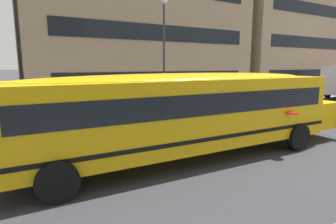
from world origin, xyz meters
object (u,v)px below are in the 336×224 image
object	(u,v)px
parked_car_silver_far_corner	(297,93)
parked_car_beige_by_hydrant	(249,97)
school_bus	(191,108)
street_lamp	(164,42)

from	to	relation	value
parked_car_silver_far_corner	parked_car_beige_by_hydrant	distance (m)	5.34
parked_car_silver_far_corner	parked_car_beige_by_hydrant	xyz separation A→B (m)	(-5.33, -0.29, 0.00)
school_bus	street_lamp	bearing A→B (deg)	68.22
street_lamp	parked_car_silver_far_corner	bearing A→B (deg)	-9.75
parked_car_beige_by_hydrant	school_bus	bearing A→B (deg)	-144.31
parked_car_beige_by_hydrant	street_lamp	world-z (taller)	street_lamp
school_bus	parked_car_beige_by_hydrant	distance (m)	10.64
school_bus	parked_car_beige_by_hydrant	xyz separation A→B (m)	(8.78, 5.97, -0.74)
parked_car_silver_far_corner	parked_car_beige_by_hydrant	world-z (taller)	same
parked_car_silver_far_corner	street_lamp	size ratio (longest dim) A/B	0.58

